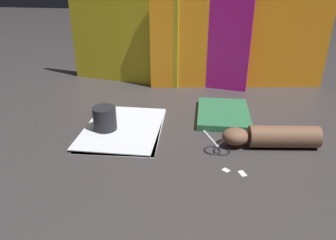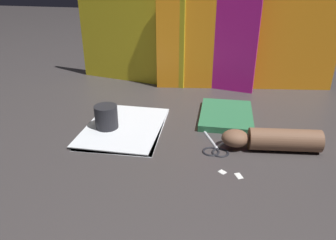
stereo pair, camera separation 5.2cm
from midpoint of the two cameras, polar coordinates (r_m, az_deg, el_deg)
ground_plane at (r=1.06m, az=-1.81°, el=-1.76°), size 6.00×6.00×0.00m
backdrop_panel_left at (r=1.47m, az=-8.89°, el=14.86°), size 0.50×0.12×0.44m
backdrop_panel_center at (r=1.42m, az=1.33°, el=15.30°), size 0.57×0.13×0.47m
backdrop_panel_right at (r=1.42m, az=11.28°, el=12.73°), size 0.74×0.14×0.37m
paper_stack at (r=1.08m, az=-9.16°, el=-1.49°), size 0.26×0.34×0.01m
book_closed at (r=1.16m, az=8.35°, el=1.06°), size 0.19×0.25×0.02m
scissors at (r=0.98m, az=7.08°, el=-4.38°), size 0.11×0.17×0.01m
hand_forearm at (r=1.00m, az=16.30°, el=-2.81°), size 0.29×0.10×0.06m
paper_scrap_near at (r=0.87m, az=8.37°, el=-8.64°), size 0.02×0.02×0.00m
paper_scrap_mid at (r=0.87m, az=11.16°, el=-9.12°), size 0.03×0.03×0.00m
mug at (r=1.06m, az=-12.31°, el=0.05°), size 0.07×0.07×0.08m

